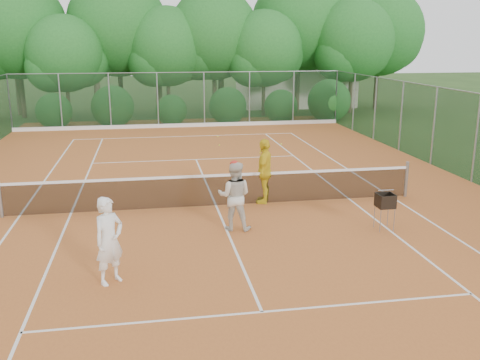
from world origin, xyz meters
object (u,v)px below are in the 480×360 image
player_center_grp (234,196)px  player_yellow (265,171)px  player_white (109,241)px  ball_hopper (385,201)px

player_center_grp → player_yellow: 2.50m
player_white → ball_hopper: player_white is taller
player_center_grp → player_yellow: bearing=59.8°
ball_hopper → player_center_grp: bearing=-179.6°
player_white → player_yellow: player_yellow is taller
player_white → ball_hopper: size_ratio=1.88×
ball_hopper → player_yellow: bearing=142.2°
player_white → player_yellow: 6.39m
player_white → player_yellow: bearing=8.5°
player_white → player_center_grp: (2.94, 2.66, 0.00)m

